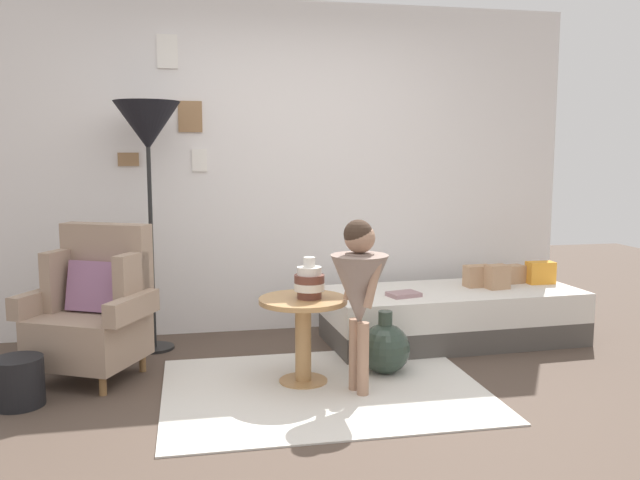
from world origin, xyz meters
TOP-DOWN VIEW (x-y plane):
  - ground_plane at (0.00, 0.00)m, footprint 12.00×12.00m
  - gallery_wall at (-0.00, 1.95)m, footprint 4.80×0.12m
  - rug at (0.07, 0.44)m, footprint 1.92×1.48m
  - armchair at (-1.31, 0.99)m, footprint 0.90×0.81m
  - daybed at (1.25, 1.29)m, footprint 1.93×0.89m
  - pillow_head at (2.02, 1.38)m, footprint 0.21×0.12m
  - pillow_mid at (1.82, 1.45)m, footprint 0.18×0.15m
  - pillow_back at (1.59, 1.25)m, footprint 0.18×0.14m
  - pillow_extra at (1.48, 1.36)m, footprint 0.22×0.14m
  - side_table at (-0.03, 0.59)m, footprint 0.55×0.55m
  - vase_striped at (0.01, 0.58)m, footprint 0.19×0.19m
  - floor_lamp at (-0.97, 1.52)m, footprint 0.47×0.47m
  - person_child at (0.26, 0.35)m, footprint 0.34×0.34m
  - book_on_daybed at (0.80, 1.13)m, footprint 0.25×0.21m
  - demijohn_near at (0.52, 0.67)m, footprint 0.33×0.33m
  - magazine_basket at (-1.67, 0.54)m, footprint 0.28×0.28m

SIDE VIEW (x-z plane):
  - ground_plane at x=0.00m, z-range 0.00..0.00m
  - rug at x=0.07m, z-range 0.00..0.01m
  - magazine_basket at x=-1.67m, z-range 0.00..0.28m
  - demijohn_near at x=0.52m, z-range -0.04..0.37m
  - daybed at x=1.25m, z-range 0.00..0.40m
  - side_table at x=-0.03m, z-range 0.11..0.66m
  - book_on_daybed at x=0.80m, z-range 0.40..0.43m
  - armchair at x=-1.31m, z-range -0.05..0.92m
  - pillow_mid at x=1.82m, z-range 0.40..0.54m
  - pillow_extra at x=1.48m, z-range 0.40..0.57m
  - pillow_head at x=2.02m, z-range 0.40..0.57m
  - pillow_back at x=1.59m, z-range 0.40..0.58m
  - vase_striped at x=0.01m, z-range 0.52..0.77m
  - person_child at x=0.26m, z-range 0.14..1.18m
  - gallery_wall at x=0.00m, z-range 0.00..2.60m
  - floor_lamp at x=-0.97m, z-range 0.68..2.46m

